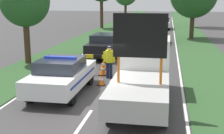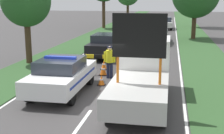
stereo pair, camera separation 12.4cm
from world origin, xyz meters
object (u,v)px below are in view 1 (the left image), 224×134
at_px(road_barrier, 111,59).
at_px(queued_car_van_white, 163,23).
at_px(traffic_cone_near_police, 120,72).
at_px(roadside_tree_mid_right, 25,1).
at_px(traffic_cone_lane_edge, 158,72).
at_px(traffic_cone_near_truck, 103,65).
at_px(police_car, 62,75).
at_px(queued_car_sedan_silver, 126,26).
at_px(pedestrian_civilian, 129,62).
at_px(queued_car_sedan_black, 105,45).
at_px(traffic_cone_centre_front, 101,80).
at_px(traffic_cone_behind_barrier, 103,70).
at_px(police_officer, 109,59).
at_px(queued_car_suv_grey, 156,34).
at_px(work_truck, 143,72).

relative_size(road_barrier, queued_car_van_white, 0.60).
relative_size(traffic_cone_near_police, roadside_tree_mid_right, 0.11).
bearing_deg(traffic_cone_lane_edge, road_barrier, 174.57).
xyz_separation_m(traffic_cone_near_police, traffic_cone_near_truck, (-1.22, 1.79, -0.04)).
xyz_separation_m(police_car, queued_car_sedan_silver, (-0.25, 22.77, 0.04)).
xyz_separation_m(traffic_cone_near_truck, traffic_cone_lane_edge, (3.14, -1.61, 0.10)).
bearing_deg(traffic_cone_lane_edge, pedestrian_civilian, -150.77).
relative_size(pedestrian_civilian, queued_car_sedan_black, 0.35).
xyz_separation_m(traffic_cone_centre_front, traffic_cone_near_truck, (-0.57, 3.24, 0.02)).
bearing_deg(queued_car_sedan_black, traffic_cone_behind_barrier, 100.20).
relative_size(queued_car_sedan_black, queued_car_van_white, 1.01).
distance_m(road_barrier, queued_car_sedan_black, 5.36).
relative_size(police_officer, roadside_tree_mid_right, 0.31).
height_order(road_barrier, queued_car_sedan_silver, queued_car_sedan_silver).
height_order(queued_car_suv_grey, queued_car_sedan_silver, queued_car_sedan_silver).
xyz_separation_m(queued_car_sedan_black, queued_car_sedan_silver, (-0.39, 14.27, 0.02)).
bearing_deg(traffic_cone_behind_barrier, queued_car_sedan_silver, 93.86).
bearing_deg(queued_car_van_white, police_officer, 85.26).
distance_m(traffic_cone_behind_barrier, traffic_cone_lane_edge, 2.91).
distance_m(queued_car_sedan_silver, queued_car_van_white, 7.04).
relative_size(pedestrian_civilian, traffic_cone_near_truck, 3.15).
relative_size(police_car, queued_car_sedan_silver, 1.12).
bearing_deg(work_truck, roadside_tree_mid_right, -35.54).
height_order(police_officer, queued_car_sedan_black, police_officer).
relative_size(traffic_cone_near_police, traffic_cone_behind_barrier, 1.07).
bearing_deg(traffic_cone_lane_edge, roadside_tree_mid_right, 163.69).
height_order(traffic_cone_lane_edge, queued_car_suv_grey, queued_car_suv_grey).
bearing_deg(traffic_cone_behind_barrier, work_truck, -56.76).
height_order(police_car, work_truck, work_truck).
relative_size(police_officer, queued_car_van_white, 0.36).
xyz_separation_m(road_barrier, queued_car_van_white, (2.16, 25.31, -0.12)).
distance_m(traffic_cone_near_police, queued_car_sedan_silver, 20.01).
relative_size(pedestrian_civilian, queued_car_suv_grey, 0.35).
distance_m(queued_car_suv_grey, queued_car_sedan_silver, 7.54).
bearing_deg(police_officer, queued_car_suv_grey, -69.97).
bearing_deg(roadside_tree_mid_right, traffic_cone_lane_edge, -16.31).
bearing_deg(roadside_tree_mid_right, police_car, -53.13).
distance_m(road_barrier, traffic_cone_lane_edge, 2.52).
relative_size(traffic_cone_centre_front, traffic_cone_lane_edge, 0.66).
bearing_deg(traffic_cone_near_police, police_officer, -168.01).
bearing_deg(queued_car_suv_grey, traffic_cone_near_truck, 77.58).
bearing_deg(traffic_cone_near_truck, roadside_tree_mid_right, 171.33).
bearing_deg(road_barrier, traffic_cone_near_police, -39.04).
relative_size(work_truck, queued_car_sedan_silver, 1.43).
bearing_deg(police_car, pedestrian_civilian, 41.99).
height_order(police_officer, pedestrian_civilian, pedestrian_civilian).
bearing_deg(police_officer, traffic_cone_centre_front, 112.17).
bearing_deg(work_truck, traffic_cone_near_truck, -60.36).
distance_m(traffic_cone_near_truck, queued_car_suv_grey, 11.73).
relative_size(police_car, traffic_cone_near_police, 7.56).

